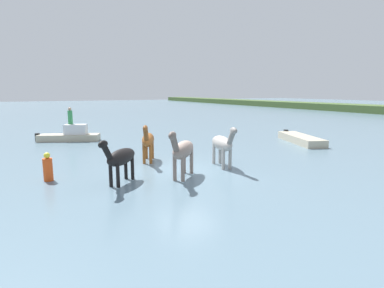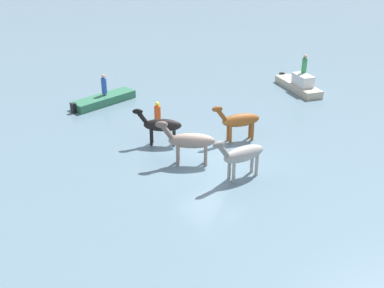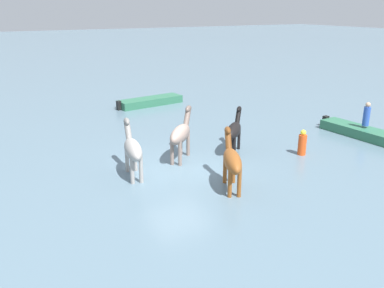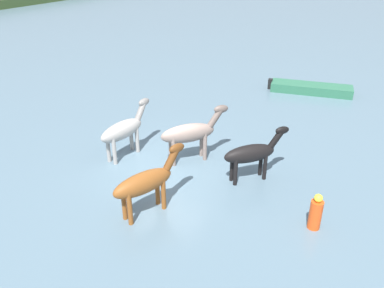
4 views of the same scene
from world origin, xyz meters
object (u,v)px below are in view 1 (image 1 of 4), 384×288
object	(u,v)px
horse_lead	(120,158)
buoy_channel_marker	(48,168)
horse_mid_herd	(223,144)
horse_rear_stallion	(183,150)
horse_dark_mare	(148,140)
boat_tender_starboard	(70,137)
person_watcher_seated	(70,116)
boat_dinghy_port	(300,140)

from	to	relation	value
horse_lead	buoy_channel_marker	xyz separation A→B (m)	(-1.73, -2.44, -0.51)
horse_mid_herd	buoy_channel_marker	bearing A→B (deg)	-89.04
horse_rear_stallion	buoy_channel_marker	world-z (taller)	horse_rear_stallion
horse_dark_mare	boat_tender_starboard	world-z (taller)	horse_dark_mare
person_watcher_seated	buoy_channel_marker	world-z (taller)	person_watcher_seated
horse_rear_stallion	person_watcher_seated	xyz separation A→B (m)	(-12.48, -2.75, 0.59)
horse_dark_mare	horse_rear_stallion	xyz separation A→B (m)	(3.49, 0.21, 0.06)
horse_rear_stallion	boat_tender_starboard	bearing A→B (deg)	-123.02
horse_rear_stallion	horse_lead	bearing A→B (deg)	-54.26
boat_dinghy_port	horse_lead	bearing A→B (deg)	-53.53
boat_tender_starboard	person_watcher_seated	world-z (taller)	person_watcher_seated
horse_mid_herd	person_watcher_seated	xyz separation A→B (m)	(-11.73, -5.18, 0.62)
horse_mid_herd	boat_tender_starboard	bearing A→B (deg)	-144.04
horse_lead	boat_tender_starboard	size ratio (longest dim) A/B	0.46
horse_mid_herd	boat_tender_starboard	world-z (taller)	horse_mid_herd
horse_dark_mare	boat_dinghy_port	bearing A→B (deg)	118.11
horse_mid_herd	boat_dinghy_port	size ratio (longest dim) A/B	0.53
boat_tender_starboard	person_watcher_seated	bearing A→B (deg)	87.71
horse_lead	boat_dinghy_port	bearing A→B (deg)	150.80
horse_dark_mare	boat_dinghy_port	distance (m)	11.31
horse_rear_stallion	horse_dark_mare	bearing A→B (deg)	-132.66
horse_rear_stallion	person_watcher_seated	world-z (taller)	person_watcher_seated
person_watcher_seated	horse_mid_herd	bearing A→B (deg)	23.84
buoy_channel_marker	boat_tender_starboard	bearing A→B (deg)	168.64
horse_mid_herd	boat_dinghy_port	xyz separation A→B (m)	(-3.31, 8.61, -0.93)
boat_tender_starboard	horse_rear_stallion	bearing A→B (deg)	-53.53
horse_dark_mare	horse_lead	world-z (taller)	horse_dark_mare
boat_tender_starboard	buoy_channel_marker	world-z (taller)	boat_tender_starboard
horse_rear_stallion	buoy_channel_marker	bearing A→B (deg)	-69.11
boat_tender_starboard	horse_mid_herd	bearing A→B (deg)	-41.97
boat_tender_starboard	boat_dinghy_port	distance (m)	16.13
horse_dark_mare	horse_rear_stallion	world-z (taller)	horse_rear_stallion
horse_mid_herd	person_watcher_seated	bearing A→B (deg)	-144.92
horse_lead	boat_dinghy_port	world-z (taller)	horse_lead
boat_dinghy_port	buoy_channel_marker	bearing A→B (deg)	-61.80
horse_mid_herd	boat_dinghy_port	bearing A→B (deg)	122.30
horse_lead	boat_tender_starboard	world-z (taller)	horse_lead
horse_rear_stallion	person_watcher_seated	distance (m)	12.79
boat_tender_starboard	person_watcher_seated	size ratio (longest dim) A/B	3.60
horse_rear_stallion	boat_dinghy_port	xyz separation A→B (m)	(-4.06, 11.04, -0.96)
horse_dark_mare	buoy_channel_marker	world-z (taller)	horse_dark_mare
boat_dinghy_port	boat_tender_starboard	bearing A→B (deg)	-99.38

